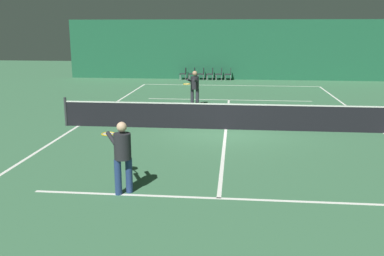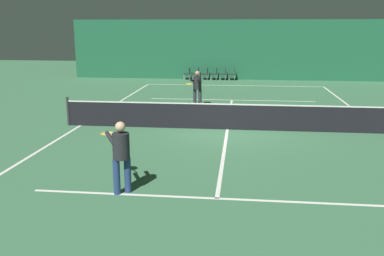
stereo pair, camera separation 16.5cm
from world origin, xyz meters
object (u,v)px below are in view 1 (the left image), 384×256
Objects in this scene: courtside_chair_1 at (193,73)px; courtside_chair_3 at (211,73)px; player_near at (122,152)px; tennis_net at (226,116)px; player_far at (194,86)px; courtside_chair_5 at (229,73)px; courtside_chair_4 at (220,73)px; courtside_chair_2 at (202,73)px; courtside_chair_0 at (184,73)px.

courtside_chair_1 is 1.25m from courtside_chair_3.
player_near is at bearing -2.05° from courtside_chair_3.
tennis_net is at bearing -53.17° from player_near.
player_far is 10.15m from courtside_chair_1.
player_near is 1.94× the size of courtside_chair_3.
player_far is 10.20m from courtside_chair_5.
courtside_chair_3 is at bearing -90.00° from courtside_chair_4.
courtside_chair_2 is at bearing -161.68° from player_far.
tennis_net is at bearing 7.89° from courtside_chair_2.
courtside_chair_1 is at bearing -90.00° from courtside_chair_5.
tennis_net is 14.29× the size of courtside_chair_0.
player_near is 20.81m from courtside_chair_2.
courtside_chair_1 is at bearing -33.03° from player_near.
player_near is 20.82m from courtside_chair_3.
player_near reaches higher than courtside_chair_1.
courtside_chair_3 is at bearing -90.00° from courtside_chair_5.
courtside_chair_0 is at bearing 102.65° from tennis_net.
courtside_chair_4 is (1.25, 0.00, 0.00)m from courtside_chair_2.
courtside_chair_4 is at bearing 93.01° from tennis_net.
courtside_chair_1 is 2.50m from courtside_chair_5.
courtside_chair_2 is at bearing -90.00° from courtside_chair_4.
courtside_chair_1 is 1.87m from courtside_chair_4.
courtside_chair_2 is 0.62m from courtside_chair_3.
courtside_chair_5 is (1.43, 10.08, -0.47)m from player_far.
player_near is 10.73m from player_far.
tennis_net is at bearing 0.56° from courtside_chair_5.
tennis_net is 14.89m from courtside_chair_0.
courtside_chair_3 is 1.00× the size of courtside_chair_4.
courtside_chair_5 is (1.99, 20.80, -0.46)m from player_near.
courtside_chair_0 is at bearing -90.00° from courtside_chair_5.
courtside_chair_2 is (-2.01, 14.52, -0.03)m from tennis_net.
courtside_chair_1 is (-2.64, 14.52, -0.03)m from tennis_net.
tennis_net is 14.54m from courtside_chair_4.
courtside_chair_0 is at bearing -154.68° from player_far.
player_far reaches higher than courtside_chair_5.
player_far is 10.11m from courtside_chair_2.
tennis_net is at bearing 35.22° from player_far.
tennis_net is 4.73m from player_far.
player_near is 1.94× the size of courtside_chair_0.
courtside_chair_5 is at bearing -172.26° from player_far.
courtside_chair_1 is at bearing 90.00° from courtside_chair_0.
courtside_chair_1 and courtside_chair_2 have the same top height.
courtside_chair_2 is 1.00× the size of courtside_chair_3.
courtside_chair_0 is 1.00× the size of courtside_chair_4.
tennis_net is at bearing 5.46° from courtside_chair_3.
player_far is 1.96× the size of courtside_chair_5.
player_near is at bearing 1.39° from courtside_chair_1.
courtside_chair_2 is 1.00× the size of courtside_chair_5.
player_near is at bearing 3.10° from courtside_chair_0.
courtside_chair_1 and courtside_chair_5 have the same top height.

